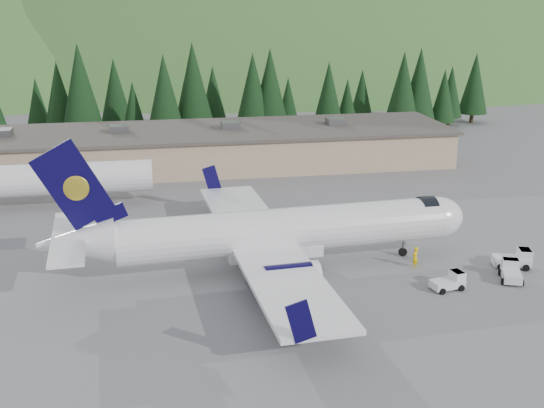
{
  "coord_description": "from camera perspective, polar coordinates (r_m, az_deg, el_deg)",
  "views": [
    {
      "loc": [
        -11.01,
        -54.43,
        23.15
      ],
      "look_at": [
        0.0,
        6.0,
        4.0
      ],
      "focal_mm": 45.0,
      "sensor_mm": 36.0,
      "label": 1
    }
  ],
  "objects": [
    {
      "name": "ground",
      "position": [
        60.16,
        1.03,
        -5.32
      ],
      "size": [
        600.0,
        600.0,
        0.0
      ],
      "primitive_type": "plane",
      "color": "slate"
    },
    {
      "name": "baggage_tug_b",
      "position": [
        63.61,
        19.68,
        -4.36
      ],
      "size": [
        3.49,
        2.58,
        1.7
      ],
      "rotation": [
        0.0,
        0.0,
        -0.27
      ],
      "color": "silver",
      "rests_on": "ground"
    },
    {
      "name": "terminal_building",
      "position": [
        94.87,
        -6.48,
        4.71
      ],
      "size": [
        71.0,
        17.0,
        6.1
      ],
      "color": "tan",
      "rests_on": "ground"
    },
    {
      "name": "baggage_tug_a",
      "position": [
        57.6,
        14.67,
        -6.28
      ],
      "size": [
        2.91,
        2.04,
        1.44
      ],
      "rotation": [
        0.0,
        0.0,
        0.19
      ],
      "color": "silver",
      "rests_on": "ground"
    },
    {
      "name": "airliner",
      "position": [
        58.71,
        0.01,
        -2.43
      ],
      "size": [
        37.42,
        35.1,
        12.42
      ],
      "rotation": [
        0.0,
        0.0,
        0.06
      ],
      "color": "white",
      "rests_on": "ground"
    },
    {
      "name": "baggage_tug_c",
      "position": [
        60.92,
        19.36,
        -5.35
      ],
      "size": [
        2.54,
        3.24,
        1.55
      ],
      "rotation": [
        0.0,
        0.0,
        1.2
      ],
      "color": "silver",
      "rests_on": "ground"
    },
    {
      "name": "ramp_worker",
      "position": [
        61.11,
        11.88,
        -4.38
      ],
      "size": [
        0.82,
        0.78,
        1.89
      ],
      "primitive_type": "imported",
      "rotation": [
        0.0,
        0.0,
        3.81
      ],
      "color": "#FBCA00",
      "rests_on": "ground"
    },
    {
      "name": "hills",
      "position": [
        289.67,
        3.25,
        -4.17
      ],
      "size": [
        614.0,
        330.0,
        300.0
      ],
      "color": "#3B5A23",
      "rests_on": "ground"
    },
    {
      "name": "tree_line",
      "position": [
        115.26,
        -9.62,
        9.36
      ],
      "size": [
        113.33,
        19.63,
        14.38
      ],
      "color": "black",
      "rests_on": "ground"
    },
    {
      "name": "second_airliner",
      "position": [
        80.17,
        -19.99,
        1.94
      ],
      "size": [
        27.5,
        11.0,
        10.05
      ],
      "color": "white",
      "rests_on": "ground"
    }
  ]
}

